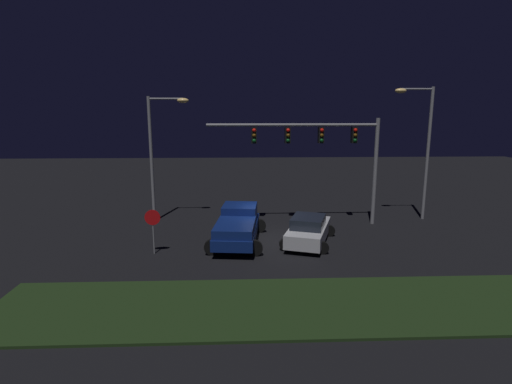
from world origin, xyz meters
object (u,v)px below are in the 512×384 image
Objects in this scene: street_lamp_right at (422,138)px; pickup_truck at (238,224)px; stop_sign at (153,223)px; car_sedan at (309,230)px; traffic_signal_gantry at (321,143)px; street_lamp_left at (159,144)px.

pickup_truck is at bearing -159.82° from street_lamp_right.
street_lamp_right is 3.76× the size of stop_sign.
pickup_truck is 1.18× the size of car_sedan.
traffic_signal_gantry is (5.02, 3.22, 4.03)m from pickup_truck.
street_lamp_left reaches higher than car_sedan.
traffic_signal_gantry is 1.33× the size of street_lamp_left.
street_lamp_left reaches higher than pickup_truck.
street_lamp_left is (-9.87, 1.19, -0.10)m from traffic_signal_gantry.
traffic_signal_gantry reaches higher than pickup_truck.
stop_sign is at bearing -159.17° from street_lamp_right.
stop_sign is (-4.11, -1.72, 0.56)m from pickup_truck.
street_lamp_left is (-8.59, 4.83, 4.19)m from car_sedan.
car_sedan is 10.71m from street_lamp_left.
car_sedan is 10.17m from street_lamp_right.
traffic_signal_gantry reaches higher than car_sedan.
street_lamp_right is at bearing 8.96° from traffic_signal_gantry.
street_lamp_left is at bearing 96.88° from stop_sign.
street_lamp_right is (7.83, 4.67, 4.50)m from car_sedan.
car_sedan is at bearing -149.21° from street_lamp_right.
pickup_truck is 4.49m from stop_sign.
traffic_signal_gantry is 9.94m from street_lamp_left.
street_lamp_right reaches higher than car_sedan.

